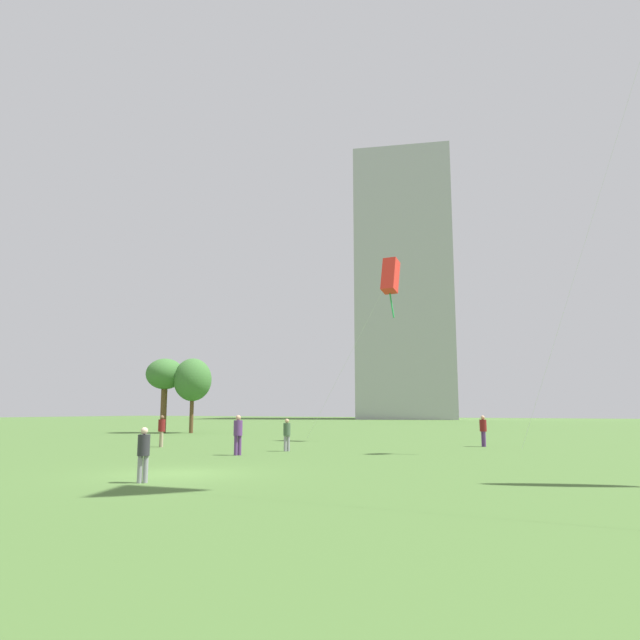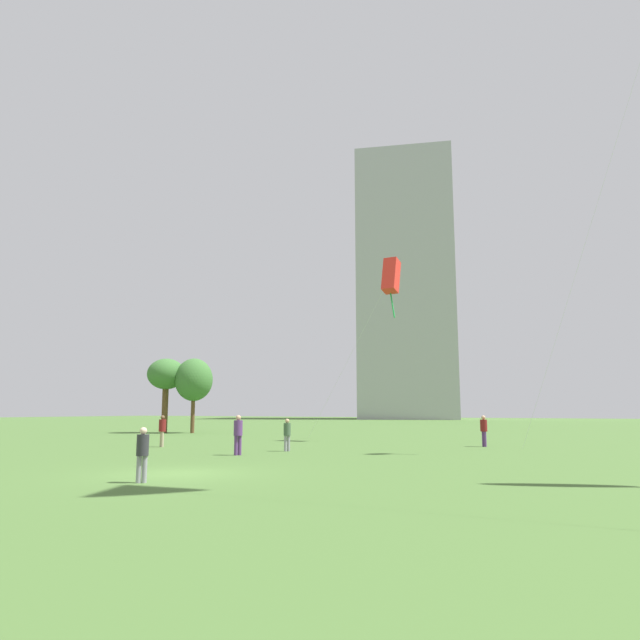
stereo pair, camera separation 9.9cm
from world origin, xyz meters
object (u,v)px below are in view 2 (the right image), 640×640
(person_standing_3, at_px, (143,451))
(person_standing_4, at_px, (287,432))
(person_standing_1, at_px, (162,429))
(distant_highrise_0, at_px, (408,289))
(person_standing_0, at_px, (484,429))
(kite_flying_3, at_px, (391,276))
(person_standing_2, at_px, (238,432))
(park_tree_1, at_px, (194,380))
(park_tree_0, at_px, (166,375))

(person_standing_3, height_order, person_standing_4, person_standing_4)
(person_standing_1, relative_size, distant_highrise_0, 0.03)
(person_standing_3, bearing_deg, person_standing_0, 34.06)
(person_standing_3, distance_m, kite_flying_3, 26.16)
(person_standing_2, distance_m, person_standing_3, 10.38)
(person_standing_0, xyz_separation_m, person_standing_1, (-15.93, -8.81, 0.01))
(person_standing_2, height_order, person_standing_4, person_standing_2)
(person_standing_2, distance_m, distant_highrise_0, 114.81)
(park_tree_1, bearing_deg, kite_flying_3, -12.86)
(park_tree_0, height_order, distant_highrise_0, distant_highrise_0)
(person_standing_1, bearing_deg, distant_highrise_0, -49.14)
(kite_flying_3, relative_size, park_tree_0, 1.85)
(person_standing_1, xyz_separation_m, person_standing_4, (8.04, 0.34, -0.08))
(person_standing_0, xyz_separation_m, kite_flying_3, (-6.44, 2.59, 10.09))
(person_standing_1, bearing_deg, park_tree_1, -25.64)
(person_standing_2, relative_size, distant_highrise_0, 0.03)
(person_standing_0, height_order, park_tree_1, park_tree_1)
(person_standing_3, bearing_deg, person_standing_1, 88.05)
(person_standing_1, relative_size, park_tree_1, 0.26)
(person_standing_2, bearing_deg, person_standing_0, -1.15)
(person_standing_2, bearing_deg, person_standing_3, -124.26)
(kite_flying_3, xyz_separation_m, distant_highrise_0, (-31.77, 92.68, 19.09))
(person_standing_3, height_order, park_tree_1, park_tree_1)
(person_standing_0, bearing_deg, park_tree_1, 32.25)
(person_standing_1, distance_m, park_tree_1, 20.28)
(person_standing_3, xyz_separation_m, park_tree_0, (-25.14, 27.90, 4.27))
(kite_flying_3, bearing_deg, person_standing_0, -21.87)
(person_standing_0, xyz_separation_m, park_tree_1, (-27.53, 7.40, 3.72))
(park_tree_1, bearing_deg, person_standing_1, -54.43)
(park_tree_1, bearing_deg, park_tree_0, -158.69)
(person_standing_0, bearing_deg, person_standing_2, 101.29)
(person_standing_0, xyz_separation_m, person_standing_3, (-4.84, -21.45, -0.10))
(person_standing_0, distance_m, distant_highrise_0, 106.71)
(kite_flying_3, bearing_deg, person_standing_3, -86.20)
(person_standing_4, xyz_separation_m, park_tree_1, (-19.63, 15.87, 3.80))
(person_standing_1, xyz_separation_m, kite_flying_3, (9.50, 11.40, 10.09))
(person_standing_0, height_order, kite_flying_3, kite_flying_3)
(person_standing_4, bearing_deg, person_standing_2, 32.23)
(person_standing_0, relative_size, kite_flying_3, 0.14)
(person_standing_3, xyz_separation_m, kite_flying_3, (-1.60, 24.04, 10.20))
(park_tree_1, bearing_deg, person_standing_2, -45.25)
(distant_highrise_0, bearing_deg, park_tree_1, -100.08)
(person_standing_0, relative_size, person_standing_3, 1.11)
(person_standing_0, height_order, person_standing_2, person_standing_2)
(distant_highrise_0, bearing_deg, person_standing_4, -90.72)
(person_standing_0, distance_m, park_tree_0, 30.95)
(person_standing_1, xyz_separation_m, park_tree_0, (-14.04, 15.26, 4.16))
(person_standing_3, bearing_deg, distant_highrise_0, 62.73)
(person_standing_0, relative_size, park_tree_1, 0.26)
(person_standing_3, height_order, kite_flying_3, kite_flying_3)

